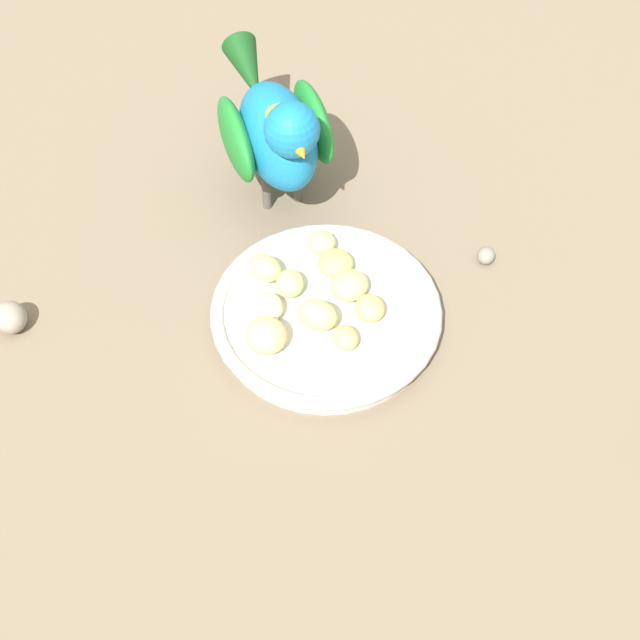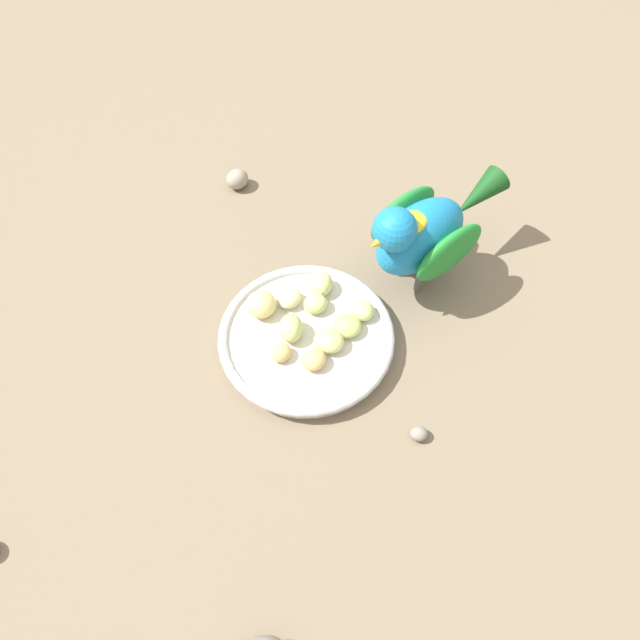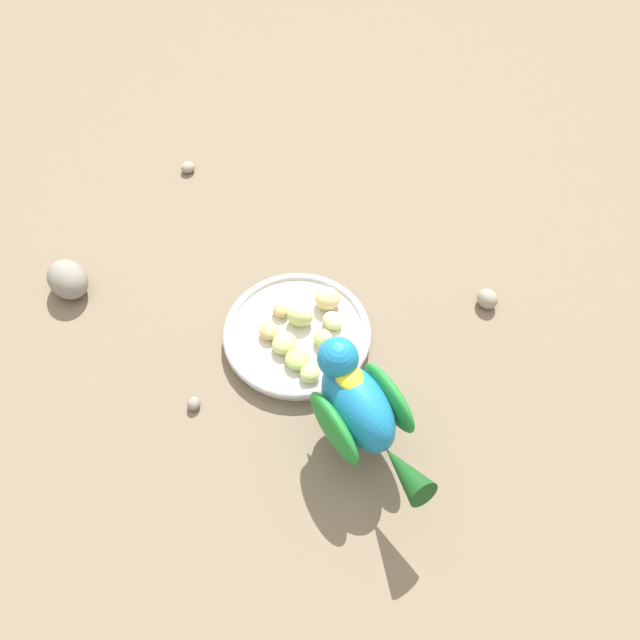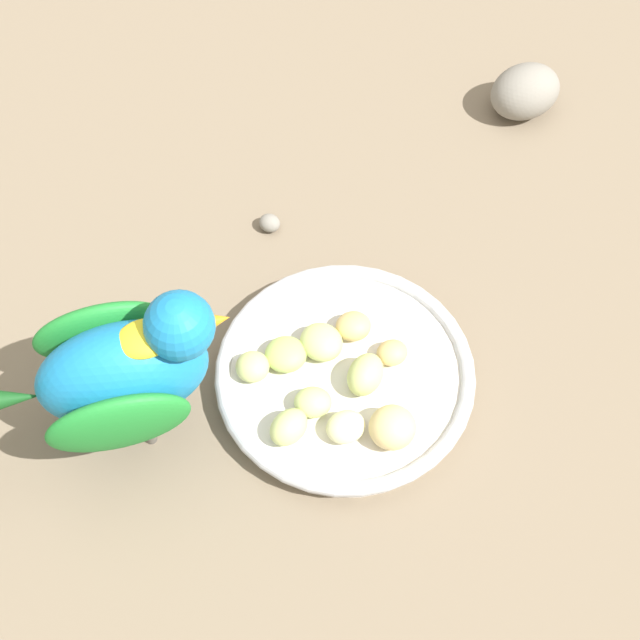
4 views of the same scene
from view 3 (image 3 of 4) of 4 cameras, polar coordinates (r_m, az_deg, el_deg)
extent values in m
plane|color=#756651|center=(0.91, -3.02, -1.52)|extent=(4.00, 4.00, 0.00)
cylinder|color=beige|center=(0.90, -2.03, -1.56)|extent=(0.19, 0.19, 0.02)
torus|color=#B7BABF|center=(0.89, -2.05, -1.25)|extent=(0.20, 0.20, 0.01)
ellipsoid|color=tan|center=(0.90, -3.42, 0.86)|extent=(0.03, 0.03, 0.02)
ellipsoid|color=#B2CC66|center=(0.86, -2.01, -3.40)|extent=(0.04, 0.04, 0.02)
ellipsoid|color=#C6D17A|center=(0.89, -1.74, 0.28)|extent=(0.04, 0.03, 0.03)
ellipsoid|color=#C6D17A|center=(0.87, -3.11, -2.01)|extent=(0.04, 0.04, 0.02)
ellipsoid|color=#C6D17A|center=(0.87, 1.94, -2.18)|extent=(0.04, 0.03, 0.02)
ellipsoid|color=#C6D17A|center=(0.87, 0.28, -1.61)|extent=(0.03, 0.04, 0.02)
ellipsoid|color=#C6D17A|center=(0.85, -0.87, -4.64)|extent=(0.04, 0.04, 0.02)
ellipsoid|color=#E5C67F|center=(0.91, 0.65, 1.85)|extent=(0.04, 0.04, 0.03)
ellipsoid|color=beige|center=(0.89, 1.10, -0.06)|extent=(0.04, 0.04, 0.02)
ellipsoid|color=tan|center=(0.88, -4.45, -0.95)|extent=(0.04, 0.04, 0.02)
cylinder|color=#59544C|center=(0.82, 1.94, -9.58)|extent=(0.01, 0.01, 0.04)
cylinder|color=#59544C|center=(0.83, 3.77, -8.57)|extent=(0.01, 0.01, 0.04)
ellipsoid|color=#197AB7|center=(0.77, 3.27, -7.47)|extent=(0.13, 0.13, 0.08)
ellipsoid|color=#1E7F2D|center=(0.75, 1.21, -9.30)|extent=(0.08, 0.09, 0.06)
ellipsoid|color=#1E7F2D|center=(0.78, 5.98, -6.67)|extent=(0.08, 0.09, 0.06)
cone|color=#144719|center=(0.74, 7.29, -12.84)|extent=(0.08, 0.08, 0.05)
sphere|color=#197AB7|center=(0.75, 1.55, -3.29)|extent=(0.07, 0.07, 0.05)
cone|color=orange|center=(0.76, 0.63, -2.14)|extent=(0.03, 0.03, 0.02)
ellipsoid|color=yellow|center=(0.74, 2.53, -4.91)|extent=(0.05, 0.05, 0.01)
ellipsoid|color=gray|center=(1.00, -20.99, 3.30)|extent=(0.08, 0.08, 0.05)
ellipsoid|color=gray|center=(1.13, -11.35, 12.82)|extent=(0.03, 0.03, 0.02)
ellipsoid|color=gray|center=(0.96, 14.27, 1.79)|extent=(0.04, 0.04, 0.03)
ellipsoid|color=gray|center=(0.86, -10.86, -7.12)|extent=(0.02, 0.02, 0.02)
camera|label=1|loc=(0.96, -10.46, 46.14)|focal=48.79mm
camera|label=2|loc=(0.67, -43.37, 30.94)|focal=34.49mm
camera|label=4|loc=(0.65, 38.99, 39.41)|focal=54.31mm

